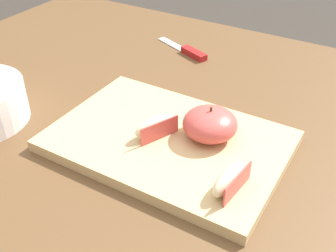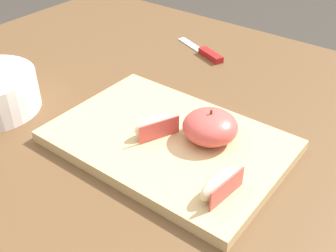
# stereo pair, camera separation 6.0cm
# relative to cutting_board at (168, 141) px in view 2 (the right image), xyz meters

# --- Properties ---
(dining_table) EXTENTS (1.27, 1.00, 0.74)m
(dining_table) POSITION_rel_cutting_board_xyz_m (-0.04, 0.02, -0.10)
(dining_table) COLOR brown
(dining_table) RESTS_ON ground_plane
(cutting_board) EXTENTS (0.37, 0.25, 0.02)m
(cutting_board) POSITION_rel_cutting_board_xyz_m (0.00, 0.00, 0.00)
(cutting_board) COLOR tan
(cutting_board) RESTS_ON dining_table
(apple_half_skin_up) EXTENTS (0.09, 0.09, 0.05)m
(apple_half_skin_up) POSITION_rel_cutting_board_xyz_m (0.06, 0.03, 0.03)
(apple_half_skin_up) COLOR #D14C47
(apple_half_skin_up) RESTS_ON cutting_board
(apple_wedge_right) EXTENTS (0.03, 0.08, 0.03)m
(apple_wedge_right) POSITION_rel_cutting_board_xyz_m (0.13, -0.06, 0.03)
(apple_wedge_right) COLOR beige
(apple_wedge_right) RESTS_ON cutting_board
(apple_wedge_back) EXTENTS (0.05, 0.08, 0.03)m
(apple_wedge_back) POSITION_rel_cutting_board_xyz_m (-0.02, -0.01, 0.03)
(apple_wedge_back) COLOR beige
(apple_wedge_back) RESTS_ON cutting_board
(paring_knife) EXTENTS (0.16, 0.08, 0.01)m
(paring_knife) POSITION_rel_cutting_board_xyz_m (-0.13, 0.32, -0.00)
(paring_knife) COLOR silver
(paring_knife) RESTS_ON dining_table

